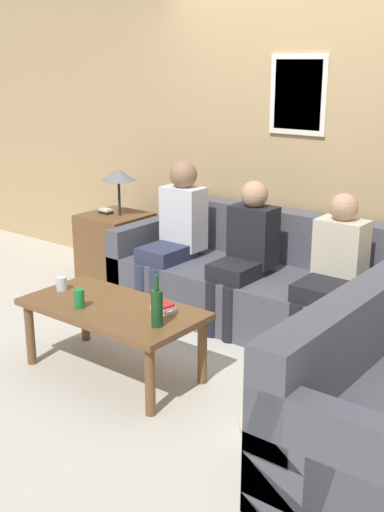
{
  "coord_description": "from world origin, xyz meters",
  "views": [
    {
      "loc": [
        2.45,
        -3.48,
        1.95
      ],
      "look_at": [
        -0.14,
        -0.16,
        0.66
      ],
      "focal_mm": 45.0,
      "sensor_mm": 36.0,
      "label": 1
    }
  ],
  "objects_px": {
    "couch_main": "(262,285)",
    "person_right": "(332,269)",
    "person_left": "(175,230)",
    "drinking_glass": "(62,284)",
    "teddy_bear": "(257,417)",
    "person_middle": "(245,250)",
    "coffee_table": "(112,315)",
    "wine_bottle": "(157,307)"
  },
  "relations": [
    {
      "from": "couch_main",
      "to": "person_right",
      "type": "bearing_deg",
      "value": -14.61
    },
    {
      "from": "couch_main",
      "to": "person_left",
      "type": "relative_size",
      "value": 1.99
    },
    {
      "from": "drinking_glass",
      "to": "teddy_bear",
      "type": "height_order",
      "value": "drinking_glass"
    },
    {
      "from": "person_left",
      "to": "person_middle",
      "type": "xyz_separation_m",
      "value": [
        0.69,
        -0.03,
        -0.04
      ]
    },
    {
      "from": "coffee_table",
      "to": "person_middle",
      "type": "distance_m",
      "value": 1.2
    },
    {
      "from": "wine_bottle",
      "to": "drinking_glass",
      "type": "height_order",
      "value": "wine_bottle"
    },
    {
      "from": "wine_bottle",
      "to": "teddy_bear",
      "type": "height_order",
      "value": "wine_bottle"
    },
    {
      "from": "couch_main",
      "to": "teddy_bear",
      "type": "height_order",
      "value": "couch_main"
    },
    {
      "from": "wine_bottle",
      "to": "person_left",
      "type": "relative_size",
      "value": 0.26
    },
    {
      "from": "person_middle",
      "to": "wine_bottle",
      "type": "bearing_deg",
      "value": -80.59
    },
    {
      "from": "person_right",
      "to": "teddy_bear",
      "type": "bearing_deg",
      "value": -80.37
    },
    {
      "from": "couch_main",
      "to": "drinking_glass",
      "type": "height_order",
      "value": "couch_main"
    },
    {
      "from": "coffee_table",
      "to": "person_right",
      "type": "height_order",
      "value": "person_right"
    },
    {
      "from": "couch_main",
      "to": "drinking_glass",
      "type": "distance_m",
      "value": 1.56
    },
    {
      "from": "teddy_bear",
      "to": "wine_bottle",
      "type": "bearing_deg",
      "value": 178.52
    },
    {
      "from": "wine_bottle",
      "to": "drinking_glass",
      "type": "relative_size",
      "value": 3.37
    },
    {
      "from": "couch_main",
      "to": "coffee_table",
      "type": "xyz_separation_m",
      "value": [
        -0.27,
        -1.35,
        0.12
      ]
    },
    {
      "from": "person_left",
      "to": "person_right",
      "type": "xyz_separation_m",
      "value": [
        1.39,
        -0.01,
        -0.05
      ]
    },
    {
      "from": "couch_main",
      "to": "person_middle",
      "type": "bearing_deg",
      "value": -101.7
    },
    {
      "from": "coffee_table",
      "to": "person_right",
      "type": "bearing_deg",
      "value": 51.81
    },
    {
      "from": "couch_main",
      "to": "drinking_glass",
      "type": "relative_size",
      "value": 25.41
    },
    {
      "from": "wine_bottle",
      "to": "coffee_table",
      "type": "bearing_deg",
      "value": 171.37
    },
    {
      "from": "drinking_glass",
      "to": "person_middle",
      "type": "height_order",
      "value": "person_middle"
    },
    {
      "from": "couch_main",
      "to": "wine_bottle",
      "type": "xyz_separation_m",
      "value": [
        0.16,
        -1.42,
        0.3
      ]
    },
    {
      "from": "person_middle",
      "to": "person_right",
      "type": "relative_size",
      "value": 1.01
    },
    {
      "from": "drinking_glass",
      "to": "couch_main",
      "type": "bearing_deg",
      "value": 61.26
    },
    {
      "from": "coffee_table",
      "to": "wine_bottle",
      "type": "height_order",
      "value": "wine_bottle"
    },
    {
      "from": "wine_bottle",
      "to": "person_right",
      "type": "relative_size",
      "value": 0.28
    },
    {
      "from": "person_middle",
      "to": "couch_main",
      "type": "bearing_deg",
      "value": 78.3
    },
    {
      "from": "person_middle",
      "to": "person_right",
      "type": "xyz_separation_m",
      "value": [
        0.7,
        0.02,
        -0.01
      ]
    },
    {
      "from": "person_right",
      "to": "couch_main",
      "type": "bearing_deg",
      "value": 165.39
    },
    {
      "from": "wine_bottle",
      "to": "person_right",
      "type": "height_order",
      "value": "person_right"
    },
    {
      "from": "person_middle",
      "to": "drinking_glass",
      "type": "bearing_deg",
      "value": -121.1
    },
    {
      "from": "couch_main",
      "to": "person_left",
      "type": "distance_m",
      "value": 0.83
    },
    {
      "from": "coffee_table",
      "to": "wine_bottle",
      "type": "relative_size",
      "value": 3.78
    },
    {
      "from": "drinking_glass",
      "to": "person_middle",
      "type": "bearing_deg",
      "value": 58.9
    },
    {
      "from": "coffee_table",
      "to": "drinking_glass",
      "type": "xyz_separation_m",
      "value": [
        -0.47,
        -0.0,
        0.11
      ]
    },
    {
      "from": "coffee_table",
      "to": "wine_bottle",
      "type": "bearing_deg",
      "value": -8.63
    },
    {
      "from": "person_left",
      "to": "person_right",
      "type": "relative_size",
      "value": 1.08
    },
    {
      "from": "drinking_glass",
      "to": "teddy_bear",
      "type": "distance_m",
      "value": 1.66
    },
    {
      "from": "couch_main",
      "to": "teddy_bear",
      "type": "xyz_separation_m",
      "value": [
        0.87,
        -1.44,
        -0.15
      ]
    },
    {
      "from": "wine_bottle",
      "to": "drinking_glass",
      "type": "bearing_deg",
      "value": 175.94
    }
  ]
}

